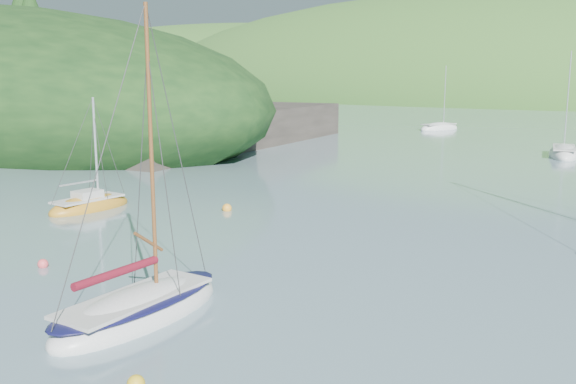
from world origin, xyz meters
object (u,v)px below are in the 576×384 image
Objects in this scene: distant_sloop_a at (564,154)px; distant_sloop_c at (439,129)px; daysailer_white at (139,310)px; sailboat_yellow at (90,206)px.

distant_sloop_c is at bearing 121.86° from distant_sloop_a.
distant_sloop_c is at bearing 102.04° from daysailer_white.
distant_sloop_a is at bearing 68.29° from sailboat_yellow.
daysailer_white is at bearing -53.07° from distant_sloop_c.
distant_sloop_a is (13.82, 37.71, 0.01)m from sailboat_yellow.
daysailer_white reaches higher than distant_sloop_a.
distant_sloop_a is at bearing -22.47° from distant_sloop_c.
sailboat_yellow is at bearing -64.40° from distant_sloop_c.
daysailer_white is at bearing -32.23° from sailboat_yellow.
distant_sloop_a is 1.12× the size of distant_sloop_c.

